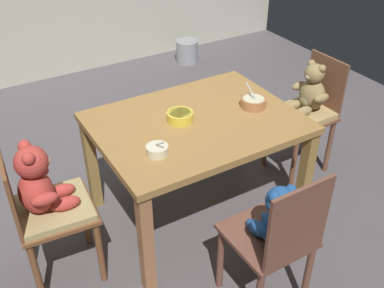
{
  "coord_description": "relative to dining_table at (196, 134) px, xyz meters",
  "views": [
    {
      "loc": [
        -1.17,
        -1.92,
        2.04
      ],
      "look_at": [
        0.0,
        0.05,
        0.51
      ],
      "focal_mm": 42.17,
      "sensor_mm": 36.0,
      "label": 1
    }
  ],
  "objects": [
    {
      "name": "teddy_chair_near_front",
      "position": [
        -0.04,
        -0.8,
        -0.08
      ],
      "size": [
        0.38,
        0.38,
        0.87
      ],
      "rotation": [
        0.0,
        0.0,
        1.58
      ],
      "color": "brown",
      "rests_on": "ground_plane"
    },
    {
      "name": "porridge_bowl_yellow_center",
      "position": [
        -0.08,
        0.04,
        0.12
      ],
      "size": [
        0.15,
        0.15,
        0.05
      ],
      "color": "yellow",
      "rests_on": "dining_table"
    },
    {
      "name": "teddy_chair_near_right",
      "position": [
        0.93,
        0.04,
        -0.07
      ],
      "size": [
        0.4,
        0.37,
        0.84
      ],
      "rotation": [
        0.0,
        0.0,
        3.16
      ],
      "color": "brown",
      "rests_on": "ground_plane"
    },
    {
      "name": "metal_pail",
      "position": [
        1.18,
        2.15,
        -0.49
      ],
      "size": [
        0.24,
        0.24,
        0.25
      ],
      "primitive_type": "cylinder",
      "color": "#93969B",
      "rests_on": "ground_plane"
    },
    {
      "name": "porridge_bowl_cream_near_left",
      "position": [
        -0.35,
        -0.19,
        0.12
      ],
      "size": [
        0.12,
        0.12,
        0.11
      ],
      "color": "beige",
      "rests_on": "dining_table"
    },
    {
      "name": "ground_plane",
      "position": [
        0.0,
        0.0,
        -0.63
      ],
      "size": [
        5.2,
        5.2,
        0.04
      ],
      "color": "#575054"
    },
    {
      "name": "porridge_bowl_terracotta_near_right",
      "position": [
        0.38,
        -0.04,
        0.12
      ],
      "size": [
        0.15,
        0.16,
        0.13
      ],
      "color": "#B17145",
      "rests_on": "dining_table"
    },
    {
      "name": "dining_table",
      "position": [
        0.0,
        0.0,
        0.0
      ],
      "size": [
        1.17,
        0.89,
        0.7
      ],
      "color": "#A0743D",
      "rests_on": "ground_plane"
    },
    {
      "name": "teddy_chair_near_left",
      "position": [
        -0.93,
        -0.05,
        -0.04
      ],
      "size": [
        0.42,
        0.41,
        0.87
      ],
      "rotation": [
        0.0,
        0.0,
        -0.08
      ],
      "color": "brown",
      "rests_on": "ground_plane"
    }
  ]
}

